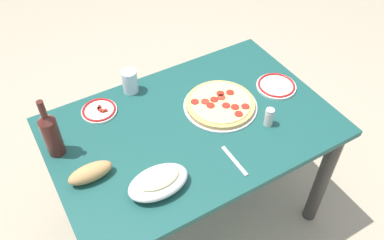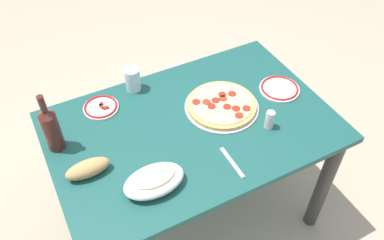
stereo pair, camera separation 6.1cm
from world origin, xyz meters
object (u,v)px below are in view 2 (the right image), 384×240
Objects in this scene: side_plate_near at (101,107)px; baked_pasta_dish at (154,180)px; water_glass at (133,79)px; spice_shaker at (270,120)px; bread_loaf at (88,169)px; wine_bottle at (51,128)px; dining_table at (192,144)px; pepperoni_pizza at (222,105)px; side_plate_far at (279,89)px.

baked_pasta_dish is at bearing -85.12° from side_plate_near.
water_glass is 1.32× the size of spice_shaker.
wine_bottle is at bearing 110.56° from bread_loaf.
dining_table is 0.62m from wine_bottle.
pepperoni_pizza reaches higher than side_plate_near.
wine_bottle is 1.74× the size of side_plate_near.
spice_shaker is at bearing -36.23° from side_plate_near.
side_plate_near is at bearing -161.61° from water_glass.
side_plate_far is 0.97m from bread_loaf.
wine_bottle reaches higher than baked_pasta_dish.
pepperoni_pizza reaches higher than dining_table.
wine_bottle is at bearing 171.23° from pepperoni_pizza.
spice_shaker reaches higher than baked_pasta_dish.
pepperoni_pizza is at bearing -45.01° from water_glass.
side_plate_near is 0.91× the size of bread_loaf.
bread_loaf is (-0.48, -0.05, 0.16)m from dining_table.
wine_bottle reaches higher than dining_table.
baked_pasta_dish is 2.09× the size of water_glass.
spice_shaker is at bearing -59.38° from pepperoni_pizza.
water_glass reaches higher than dining_table.
side_plate_near is at bearing 29.97° from wine_bottle.
wine_bottle is 1.05m from side_plate_far.
baked_pasta_dish is 0.47m from wine_bottle.
bread_loaf reaches higher than dining_table.
water_glass is at bearing 151.67° from side_plate_far.
bread_loaf is at bearing -172.46° from pepperoni_pizza.
spice_shaker reaches higher than side_plate_near.
side_plate_near is at bearing 138.54° from dining_table.
side_plate_far is (0.62, -0.33, -0.05)m from water_glass.
wine_bottle is at bearing 172.54° from side_plate_far.
pepperoni_pizza is at bearing -26.67° from side_plate_near.
bread_loaf is (-0.65, -0.09, 0.02)m from pepperoni_pizza.
pepperoni_pizza is 1.42× the size of baked_pasta_dish.
baked_pasta_dish reaches higher than side_plate_near.
pepperoni_pizza is 0.31m from side_plate_far.
pepperoni_pizza is 2.97× the size of water_glass.
wine_bottle reaches higher than water_glass.
wine_bottle reaches higher than side_plate_near.
baked_pasta_dish is 0.27m from bread_loaf.
baked_pasta_dish reaches higher than side_plate_far.
bread_loaf is (0.07, -0.20, -0.08)m from wine_bottle.
side_plate_near is 0.84× the size of side_plate_far.
dining_table is at bearing -14.93° from wine_bottle.
bread_loaf is (-0.35, -0.40, -0.02)m from water_glass.
water_glass is at bearing 134.99° from pepperoni_pizza.
pepperoni_pizza is at bearing -8.77° from wine_bottle.
pepperoni_pizza reaches higher than side_plate_far.
side_plate_near is at bearing 64.39° from bread_loaf.
water_glass reaches higher than pepperoni_pizza.
side_plate_far is at bearing -4.34° from pepperoni_pizza.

